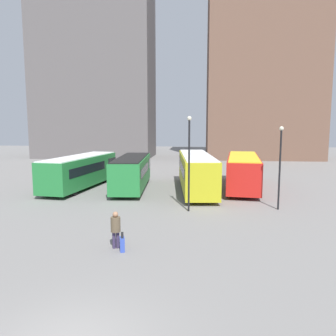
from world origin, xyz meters
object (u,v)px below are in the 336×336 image
Objects in this scene: bus_1 at (132,171)px; traveler at (116,227)px; suitcase at (122,244)px; bus_0 at (81,170)px; bus_3 at (243,170)px; bus_2 at (196,171)px; lamp_post_1 at (189,156)px; lamp_post_0 at (280,161)px.

bus_1 is 5.81× the size of traveler.
bus_1 is 14.19m from traveler.
bus_1 is 14.65m from suitcase.
bus_0 is at bearing 8.98° from suitcase.
bus_0 reaches higher than suitcase.
traveler is at bearing 159.94° from bus_3.
suitcase is (-3.17, -14.16, -1.36)m from bus_2.
traveler is at bearing -175.43° from bus_1.
lamp_post_1 is at bearing -119.34° from bus_0.
lamp_post_1 is (-5.87, -0.95, 0.33)m from lamp_post_0.
bus_3 is 11.64× the size of suitcase.
traveler reaches higher than suitcase.
suitcase is 8.28m from lamp_post_1.
bus_2 is 6.88× the size of traveler.
bus_1 is 12.82m from lamp_post_0.
bus_3 is 7.73m from lamp_post_0.
lamp_post_0 is at bearing -104.64° from bus_0.
suitcase is (7.03, -14.46, -1.23)m from bus_0.
bus_2 reaches higher than bus_0.
bus_0 is 0.90× the size of bus_2.
bus_2 is 14.58m from suitcase.
bus_2 reaches higher than bus_1.
suitcase is at bearing -136.85° from lamp_post_0.
lamp_post_0 is (8.97, 7.70, 2.22)m from traveler.
bus_3 is 1.77× the size of lamp_post_1.
lamp_post_0 is at bearing -66.31° from traveler.
lamp_post_1 reaches higher than bus_2.
bus_1 is at bearing -83.18° from bus_0.
bus_2 is (10.20, -0.29, 0.13)m from bus_0.
bus_2 is at bearing -31.34° from traveler.
bus_2 reaches higher than bus_3.
bus_2 is 2.13× the size of lamp_post_0.
bus_3 is 6.36× the size of traveler.
bus_1 is 5.59m from bus_2.
suitcase is at bearing -151.06° from traveler.
lamp_post_1 is (5.15, -7.28, 2.03)m from bus_1.
bus_1 is 9.14m from lamp_post_1.
bus_2 is 8.31m from lamp_post_0.
bus_1 is 10.63× the size of suitcase.
suitcase is 0.17× the size of lamp_post_0.
suitcase is at bearing 162.25° from bus_2.
traveler is at bearing -114.64° from lamp_post_1.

